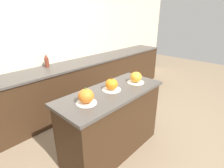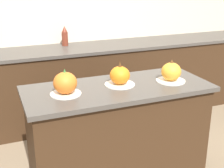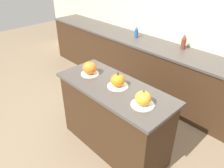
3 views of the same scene
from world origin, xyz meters
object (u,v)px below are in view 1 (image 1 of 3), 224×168
object	(u,v)px
pumpkin_cake_left	(86,97)
pumpkin_cake_right	(136,78)
pumpkin_cake_center	(112,85)
bottle_tall	(47,61)

from	to	relation	value
pumpkin_cake_left	pumpkin_cake_right	size ratio (longest dim) A/B	0.96
pumpkin_cake_left	pumpkin_cake_center	distance (m)	0.44
pumpkin_cake_right	pumpkin_cake_left	bearing A→B (deg)	178.01
pumpkin_cake_right	bottle_tall	world-z (taller)	bottle_tall
pumpkin_cake_left	bottle_tall	world-z (taller)	bottle_tall
pumpkin_cake_right	pumpkin_cake_center	bearing A→B (deg)	170.21
pumpkin_cake_left	bottle_tall	size ratio (longest dim) A/B	0.96
pumpkin_cake_center	bottle_tall	size ratio (longest dim) A/B	1.01
pumpkin_cake_center	pumpkin_cake_right	size ratio (longest dim) A/B	1.01
pumpkin_cake_left	pumpkin_cake_center	bearing A→B (deg)	5.45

